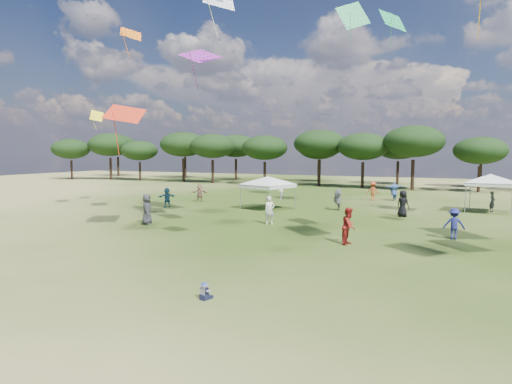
% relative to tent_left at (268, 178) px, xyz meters
% --- Properties ---
extents(ground, '(140.00, 140.00, 0.00)m').
position_rel_tent_left_xyz_m(ground, '(6.00, -21.85, -2.44)').
color(ground, '#344A16').
rests_on(ground, ground).
extents(tree_line, '(108.78, 17.63, 7.77)m').
position_rel_tent_left_xyz_m(tree_line, '(8.39, 25.55, 2.98)').
color(tree_line, black).
rests_on(tree_line, ground).
extents(tent_left, '(6.18, 6.18, 2.87)m').
position_rel_tent_left_xyz_m(tent_left, '(0.00, 0.00, 0.00)').
color(tent_left, gray).
rests_on(tent_left, ground).
extents(tent_right, '(6.18, 6.18, 3.16)m').
position_rel_tent_left_xyz_m(tent_right, '(15.68, 4.70, 0.29)').
color(tent_right, gray).
rests_on(tent_right, ground).
extents(toddler, '(0.39, 0.43, 0.53)m').
position_rel_tent_left_xyz_m(toddler, '(5.94, -19.82, -2.20)').
color(toddler, black).
rests_on(toddler, ground).
extents(festival_crowd, '(29.31, 21.86, 1.88)m').
position_rel_tent_left_xyz_m(festival_crowd, '(5.15, 0.65, -1.59)').
color(festival_crowd, navy).
rests_on(festival_crowd, ground).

